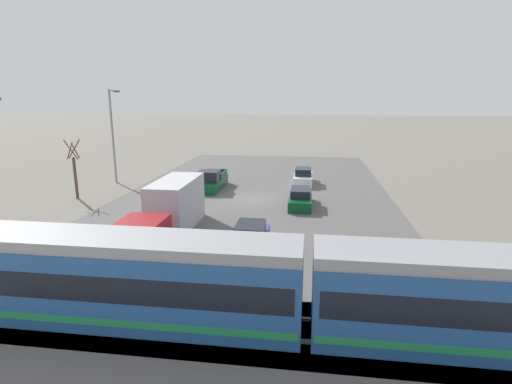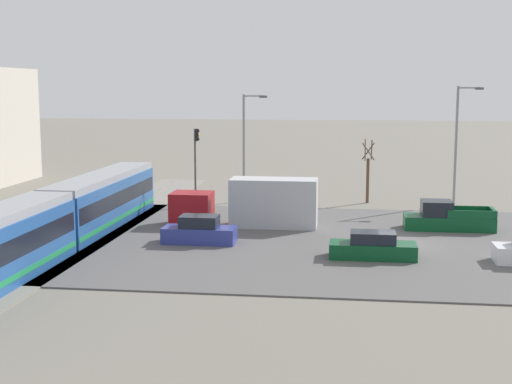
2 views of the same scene
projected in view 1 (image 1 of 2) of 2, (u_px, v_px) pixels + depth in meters
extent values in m
plane|color=slate|center=(254.00, 200.00, 33.50)|extent=(320.00, 320.00, 0.00)
cube|color=#565454|center=(254.00, 199.00, 33.49)|extent=(22.93, 49.64, 0.08)
cube|color=gray|center=(183.00, 323.00, 15.21)|extent=(52.82, 4.40, 0.08)
cube|color=gray|center=(188.00, 311.00, 15.87)|extent=(51.76, 0.10, 0.14)
cube|color=gray|center=(177.00, 331.00, 14.49)|extent=(51.76, 0.10, 0.14)
cube|color=#235193|center=(104.00, 282.00, 15.26)|extent=(15.12, 2.56, 2.94)
cube|color=black|center=(103.00, 273.00, 15.18)|extent=(14.66, 2.59, 0.98)
cube|color=#1E844C|center=(106.00, 303.00, 15.47)|extent=(14.96, 2.60, 0.28)
cube|color=gray|center=(100.00, 240.00, 14.87)|extent=(15.12, 2.36, 0.42)
cube|color=maroon|center=(143.00, 239.00, 21.01)|extent=(2.31, 2.63, 2.12)
cube|color=#B2B2B7|center=(176.00, 203.00, 26.12)|extent=(2.31, 5.59, 3.12)
cube|color=#196B38|center=(159.00, 198.00, 26.20)|extent=(0.02, 2.79, 0.78)
cube|color=#0C4723|center=(211.00, 184.00, 37.16)|extent=(2.01, 5.58, 0.88)
cube|color=black|center=(209.00, 176.00, 36.20)|extent=(1.85, 1.90, 0.95)
cube|color=#0C4723|center=(205.00, 174.00, 38.25)|extent=(0.12, 2.79, 0.51)
cube|color=#0C4723|center=(224.00, 174.00, 38.01)|extent=(0.12, 2.79, 0.51)
cube|color=#0C4723|center=(218.00, 171.00, 39.58)|extent=(1.85, 0.22, 0.51)
cube|color=red|center=(210.00, 175.00, 39.87)|extent=(0.14, 0.04, 0.18)
cube|color=navy|center=(250.00, 243.00, 22.04)|extent=(1.77, 4.21, 0.93)
cube|color=black|center=(250.00, 230.00, 21.85)|extent=(1.52, 2.19, 0.68)
cube|color=#0C4723|center=(300.00, 201.00, 31.23)|extent=(1.74, 4.55, 0.82)
cube|color=black|center=(301.00, 192.00, 31.06)|extent=(1.49, 2.37, 0.60)
cube|color=silver|center=(303.00, 179.00, 39.26)|extent=(1.78, 4.33, 0.89)
cube|color=black|center=(303.00, 171.00, 39.08)|extent=(1.53, 2.25, 0.66)
cylinder|color=brown|center=(76.00, 178.00, 33.56)|extent=(0.24, 0.24, 3.52)
cylinder|color=brown|center=(70.00, 151.00, 33.06)|extent=(0.09, 0.98, 1.35)
cylinder|color=brown|center=(71.00, 150.00, 32.75)|extent=(1.19, 0.09, 1.64)
cylinder|color=brown|center=(75.00, 151.00, 32.99)|extent=(0.09, 0.98, 1.35)
cylinder|color=brown|center=(74.00, 149.00, 33.24)|extent=(1.19, 0.09, 1.64)
cylinder|color=gray|center=(113.00, 137.00, 39.25)|extent=(0.20, 0.20, 9.12)
cylinder|color=gray|center=(113.00, 91.00, 38.99)|extent=(0.12, 1.60, 0.12)
cube|color=#515156|center=(117.00, 91.00, 39.72)|extent=(0.36, 0.60, 0.18)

